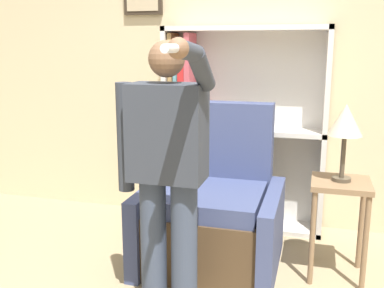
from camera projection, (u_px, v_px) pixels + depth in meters
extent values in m
cube|color=beige|center=(249.00, 64.00, 3.84)|extent=(8.00, 0.06, 2.80)
cube|color=silver|center=(169.00, 126.00, 3.96)|extent=(0.04, 0.28, 1.71)
cube|color=silver|center=(325.00, 134.00, 3.61)|extent=(0.04, 0.28, 1.71)
cube|color=silver|center=(246.00, 127.00, 3.91)|extent=(1.36, 0.01, 1.71)
cube|color=silver|center=(241.00, 223.00, 3.96)|extent=(1.36, 0.28, 0.04)
cube|color=silver|center=(243.00, 130.00, 3.79)|extent=(1.36, 0.28, 0.04)
cube|color=silver|center=(246.00, 28.00, 3.61)|extent=(1.36, 0.28, 0.04)
cube|color=purple|center=(175.00, 188.00, 4.07)|extent=(0.04, 0.17, 0.50)
cube|color=#337070|center=(180.00, 176.00, 4.03)|extent=(0.04, 0.17, 0.74)
cube|color=#BC4C56|center=(184.00, 189.00, 4.05)|extent=(0.04, 0.20, 0.50)
cube|color=black|center=(190.00, 188.00, 4.03)|extent=(0.05, 0.23, 0.51)
cube|color=#9E7A47|center=(173.00, 80.00, 3.86)|extent=(0.03, 0.23, 0.78)
cube|color=#5B99A8|center=(178.00, 95.00, 3.88)|extent=(0.04, 0.18, 0.51)
cube|color=red|center=(184.00, 90.00, 3.86)|extent=(0.05, 0.23, 0.60)
cube|color=#BC4C56|center=(190.00, 80.00, 3.82)|extent=(0.05, 0.24, 0.78)
cube|color=#4C3823|center=(211.00, 235.00, 3.22)|extent=(0.76, 0.81, 0.45)
cube|color=#3D4770|center=(210.00, 199.00, 3.12)|extent=(0.72, 0.69, 0.12)
cube|color=#3D4770|center=(222.00, 161.00, 3.46)|extent=(0.76, 0.16, 0.91)
cube|color=#3D4770|center=(154.00, 221.00, 3.32)|extent=(0.10, 0.89, 0.57)
cube|color=#3D4770|center=(272.00, 234.00, 3.09)|extent=(0.10, 0.89, 0.57)
cylinder|color=#384256|center=(154.00, 247.00, 2.59)|extent=(0.15, 0.15, 0.83)
cylinder|color=#384256|center=(184.00, 250.00, 2.54)|extent=(0.15, 0.15, 0.83)
cube|color=#333842|center=(167.00, 132.00, 2.42)|extent=(0.41, 0.24, 0.53)
sphere|color=brown|center=(167.00, 59.00, 2.34)|extent=(0.19, 0.19, 0.19)
cylinder|color=#333842|center=(125.00, 137.00, 2.50)|extent=(0.09, 0.09, 0.61)
cylinder|color=#333842|center=(201.00, 70.00, 2.18)|extent=(0.09, 0.28, 0.23)
cylinder|color=#333842|center=(187.00, 51.00, 1.94)|extent=(0.08, 0.27, 0.10)
sphere|color=brown|center=(178.00, 48.00, 1.81)|extent=(0.09, 0.09, 0.09)
cylinder|color=white|center=(171.00, 48.00, 1.72)|extent=(0.04, 0.15, 0.04)
cube|color=#846647|center=(341.00, 183.00, 2.96)|extent=(0.38, 0.38, 0.04)
cylinder|color=#846647|center=(312.00, 238.00, 2.92)|extent=(0.04, 0.04, 0.64)
cylinder|color=#846647|center=(365.00, 244.00, 2.84)|extent=(0.04, 0.04, 0.64)
cylinder|color=#846647|center=(313.00, 220.00, 3.23)|extent=(0.04, 0.04, 0.64)
cylinder|color=#846647|center=(361.00, 225.00, 3.14)|extent=(0.04, 0.04, 0.64)
cylinder|color=#4C4233|center=(341.00, 179.00, 2.95)|extent=(0.12, 0.12, 0.02)
cylinder|color=#4C4233|center=(343.00, 157.00, 2.92)|extent=(0.03, 0.03, 0.28)
cone|color=beige|center=(346.00, 120.00, 2.87)|extent=(0.22, 0.22, 0.20)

